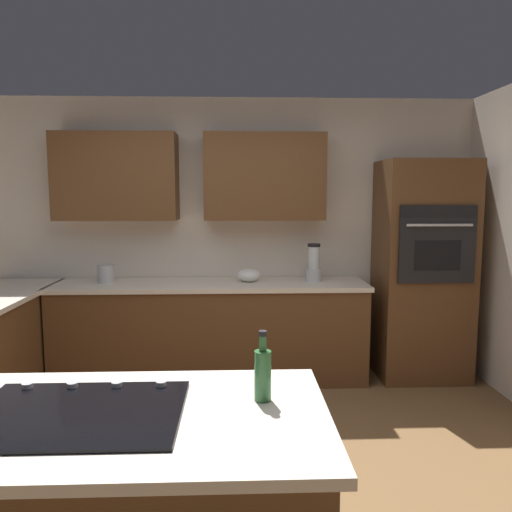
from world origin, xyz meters
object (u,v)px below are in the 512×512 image
wall_oven (422,270)px  blender (314,265)px  mixing_bowl (249,275)px  kettle (106,274)px  second_bottle (263,373)px  cooktop (77,412)px

wall_oven → blender: 1.00m
wall_oven → blender: (1.00, -0.05, 0.05)m
mixing_bowl → kettle: 1.30m
wall_oven → second_bottle: size_ratio=7.24×
cooktop → mixing_bowl: size_ratio=3.53×
wall_oven → kettle: 2.90m
cooktop → blender: (-1.29, -2.76, 0.14)m
cooktop → blender: size_ratio=2.19×
cooktop → mixing_bowl: 2.85m
cooktop → blender: blender is taller
blender → second_bottle: (0.61, 2.66, -0.04)m
cooktop → wall_oven: bearing=-130.2°
cooktop → mixing_bowl: mixing_bowl is taller
mixing_bowl → blender: bearing=180.0°
wall_oven → blender: size_ratio=5.76×
blender → kettle: (1.90, 0.00, -0.07)m
mixing_bowl → second_bottle: second_bottle is taller
blender → kettle: size_ratio=2.16×
kettle → second_bottle: (-1.29, 2.66, 0.03)m
wall_oven → kettle: size_ratio=12.46×
cooktop → kettle: (0.61, -2.76, 0.07)m
mixing_bowl → kettle: bearing=0.0°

